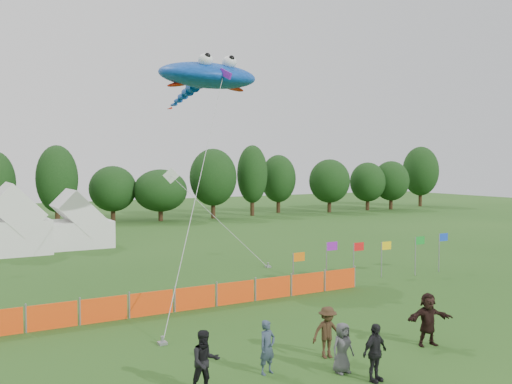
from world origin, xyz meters
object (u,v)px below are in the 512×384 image
spectator_a (267,347)px  stingray_kite (205,77)px  spectator_e (342,348)px  spectator_c (327,332)px  tent_left (15,225)px  spectator_f (428,319)px  spectator_d (375,353)px  barrier_fence (174,301)px  spectator_b (205,362)px  tent_right (79,225)px

spectator_a → stingray_kite: 20.11m
spectator_a → spectator_e: bearing=-41.2°
spectator_c → spectator_e: spectator_c is taller
tent_left → spectator_f: (9.94, -29.19, -1.07)m
tent_left → spectator_d: bearing=-78.8°
spectator_c → barrier_fence: bearing=115.9°
barrier_fence → stingray_kite: stingray_kite is taller
spectator_b → stingray_kite: (7.68, 16.57, 10.56)m
tent_left → spectator_c: size_ratio=2.64×
spectator_d → stingray_kite: size_ratio=0.09×
barrier_fence → spectator_b: spectator_b is taller
stingray_kite → tent_left: bearing=126.0°
tent_right → stingray_kite: stingray_kite is taller
barrier_fence → spectator_a: (-0.18, -8.13, 0.32)m
spectator_e → stingray_kite: size_ratio=0.08×
spectator_f → spectator_c: bearing=-175.4°
spectator_b → spectator_f: (8.54, -0.11, 0.04)m
spectator_b → spectator_d: 4.99m
barrier_fence → spectator_f: spectator_f is taller
spectator_d → spectator_f: (3.84, 1.58, 0.07)m
stingray_kite → spectator_a: bearing=-108.5°
tent_left → spectator_f: 30.86m
spectator_a → spectator_c: spectator_c is taller
spectator_c → stingray_kite: (2.97, 15.94, 10.60)m
spectator_f → spectator_e: bearing=-156.8°
spectator_a → tent_right: bearing=74.8°
tent_left → tent_right: size_ratio=0.96×
tent_left → barrier_fence: (3.83, -20.56, -1.50)m
spectator_e → spectator_f: 4.28m
tent_left → spectator_b: size_ratio=2.53×
barrier_fence → spectator_d: spectator_d is taller
spectator_c → spectator_d: (-0.02, -2.33, 0.01)m
spectator_a → spectator_b: (-2.25, -0.39, 0.06)m
spectator_f → stingray_kite: 19.74m
spectator_d → spectator_a: bearing=128.7°
spectator_d → spectator_f: spectator_f is taller
tent_left → spectator_a: tent_left is taller
spectator_c → spectator_d: size_ratio=0.99×
barrier_fence → stingray_kite: (5.25, 8.05, 10.95)m
spectator_a → spectator_b: size_ratio=0.93×
spectator_a → spectator_d: spectator_d is taller
spectator_a → stingray_kite: (5.43, 16.19, 10.63)m
spectator_d → stingray_kite: (2.99, 18.27, 10.59)m
spectator_f → stingray_kite: size_ratio=0.10×
spectator_b → spectator_f: 8.54m
spectator_e → spectator_f: (4.24, 0.57, 0.16)m
spectator_c → stingray_kite: size_ratio=0.09×
spectator_a → spectator_d: size_ratio=0.96×
spectator_d → spectator_b: bearing=149.4°
tent_right → spectator_a: size_ratio=2.85×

